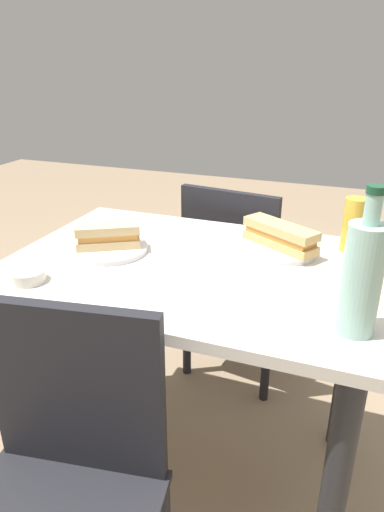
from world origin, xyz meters
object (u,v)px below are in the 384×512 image
object	(u,v)px
knife_near	(288,240)
plate_far	(109,249)
plate_near	(279,249)
water_bottle	(362,277)
chair_far	(237,273)
baguette_sandwich_near	(280,235)
dining_table	(192,308)
olive_bowl	(28,276)
chair_near	(63,487)
knife_far	(105,240)
beer_glass	(353,225)
baguette_sandwich_far	(108,236)

from	to	relation	value
knife_near	plate_far	xyz separation A→B (m)	(-0.48, -0.22, -0.01)
plate_near	water_bottle	distance (m)	0.45
chair_far	baguette_sandwich_near	distance (m)	0.55
dining_table	chair_far	bearing A→B (deg)	91.25
olive_bowl	knife_near	bearing A→B (deg)	39.25
chair_near	chair_far	bearing A→B (deg)	86.76
plate_far	knife_far	size ratio (longest dim) A/B	1.47
chair_far	plate_far	distance (m)	0.67
water_bottle	beer_glass	distance (m)	0.45
plate_far	beer_glass	size ratio (longest dim) A/B	1.43
chair_far	plate_near	world-z (taller)	chair_far
chair_far	knife_near	distance (m)	0.51
chair_near	baguette_sandwich_near	bearing A→B (deg)	68.45
knife_far	chair_far	bearing A→B (deg)	61.99
knife_near	olive_bowl	xyz separation A→B (m)	(-0.57, -0.47, -0.00)
chair_far	knife_near	bearing A→B (deg)	-54.71
knife_near	knife_far	size ratio (longest dim) A/B	1.09
chair_far	knife_far	distance (m)	0.66
plate_far	baguette_sandwich_far	distance (m)	0.04
chair_far	water_bottle	xyz separation A→B (m)	(0.45, -0.75, 0.40)
knife_near	plate_far	distance (m)	0.53
dining_table	chair_near	bearing A→B (deg)	-97.69
dining_table	plate_near	world-z (taller)	plate_near
plate_far	water_bottle	bearing A→B (deg)	-15.84
plate_near	baguette_sandwich_far	bearing A→B (deg)	-159.23
beer_glass	olive_bowl	bearing A→B (deg)	-146.34
knife_near	knife_far	xyz separation A→B (m)	(-0.51, -0.19, 0.00)
knife_near	plate_far	bearing A→B (deg)	-154.94
dining_table	chair_far	distance (m)	0.57
chair_far	plate_far	bearing A→B (deg)	-113.52
chair_far	plate_far	xyz separation A→B (m)	(-0.24, -0.56, 0.29)
baguette_sandwich_far	knife_far	size ratio (longest dim) A/B	1.26
dining_table	knife_far	xyz separation A→B (m)	(-0.29, 0.03, 0.16)
knife_far	plate_far	bearing A→B (deg)	-47.23
plate_near	baguette_sandwich_near	world-z (taller)	baguette_sandwich_near
plate_far	knife_far	distance (m)	0.05
knife_near	water_bottle	distance (m)	0.48
plate_near	baguette_sandwich_near	size ratio (longest dim) A/B	0.95
knife_near	water_bottle	size ratio (longest dim) A/B	0.54
olive_bowl	plate_near	bearing A→B (deg)	36.99
baguette_sandwich_far	beer_glass	size ratio (longest dim) A/B	1.22
plate_near	chair_far	bearing A→B (deg)	120.00
dining_table	knife_near	bearing A→B (deg)	43.79
plate_far	water_bottle	xyz separation A→B (m)	(0.69, -0.20, 0.12)
knife_far	water_bottle	xyz separation A→B (m)	(0.72, -0.23, 0.11)
baguette_sandwich_far	olive_bowl	world-z (taller)	baguette_sandwich_far
chair_near	knife_near	distance (m)	0.87
knife_near	beer_glass	bearing A→B (deg)	10.19
chair_far	water_bottle	distance (m)	0.96
chair_near	beer_glass	size ratio (longest dim) A/B	5.43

